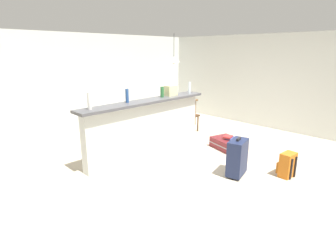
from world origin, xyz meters
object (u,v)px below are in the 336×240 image
Objects in this scene: bottle_green at (162,92)px; suitcase_upright_navy at (237,157)px; dining_table at (174,103)px; book_stack at (230,137)px; backpack_orange at (287,165)px; bottle_blue at (127,96)px; dining_chair_near_partition at (187,112)px; suitcase_flat_maroon at (228,144)px; bottle_clear at (189,88)px; pendant_lamp at (174,59)px; bottle_white at (89,101)px; grocery_bag at (171,90)px.

bottle_green is 0.33× the size of suitcase_upright_navy.
book_stack is (-0.47, -2.09, -0.39)m from dining_table.
suitcase_upright_navy is 1.60× the size of backpack_orange.
bottle_blue is 1.18× the size of bottle_green.
suitcase_flat_maroon is at bearing -104.38° from dining_chair_near_partition.
suitcase_upright_navy is (-0.82, -1.79, -0.92)m from bottle_clear.
pendant_lamp is at bearing 75.30° from backpack_orange.
pendant_lamp reaches higher than dining_chair_near_partition.
bottle_green reaches higher than suitcase_upright_navy.
bottle_white is 1.14× the size of bottle_blue.
book_stack is at bearing -21.06° from bottle_white.
bottle_blue is 2.41m from suitcase_flat_maroon.
book_stack is (0.45, 1.41, 0.05)m from backpack_orange.
grocery_bag reaches higher than dining_table.
bottle_clear reaches higher than dining_table.
bottle_green is at bearing 88.97° from suitcase_upright_navy.
dining_chair_near_partition is at bearing 59.28° from suitcase_upright_navy.
pendant_lamp is 0.88× the size of suitcase_flat_maroon.
book_stack is (0.70, -1.09, -0.98)m from grocery_bag.
suitcase_flat_maroon is 3.13× the size of book_stack.
bottle_clear is 1.01× the size of grocery_bag.
suitcase_upright_navy is (0.83, -1.90, -0.92)m from bottle_blue.
backpack_orange is (2.22, -2.44, -1.07)m from bottle_white.
bottle_blue is 3.07m from backpack_orange.
bottle_blue is 2.61m from pendant_lamp.
pendant_lamp reaches higher than dining_table.
book_stack is (0.03, -0.02, 0.14)m from suitcase_flat_maroon.
pendant_lamp is (1.46, 1.06, 0.60)m from bottle_green.
bottle_white is at bearing 132.25° from suitcase_upright_navy.
pendant_lamp is at bearing 41.36° from grocery_bag.
grocery_bag is 0.28× the size of dining_chair_near_partition.
dining_chair_near_partition is at bearing 76.76° from book_stack.
dining_chair_near_partition is at bearing 43.82° from bottle_clear.
pendant_lamp reaches higher than bottle_blue.
suitcase_flat_maroon is at bearing -30.93° from bottle_blue.
dining_chair_near_partition reaches higher than book_stack.
grocery_bag reaches higher than suitcase_flat_maroon.
bottle_clear is 0.63× the size of backpack_orange.
bottle_green reaches higher than book_stack.
suitcase_upright_navy is (-0.32, -1.88, -0.90)m from grocery_bag.
dining_chair_near_partition is 1.05× the size of suitcase_flat_maroon.
bottle_green is 0.79m from bottle_clear.
book_stack is at bearing -30.97° from bottle_blue.
dining_table is 2.20m from suitcase_flat_maroon.
bottle_white reaches higher than bottle_blue.
bottle_clear is 0.28× the size of dining_chair_near_partition.
suitcase_flat_maroon is (0.67, -1.07, -1.12)m from grocery_bag.
backpack_orange is (0.53, -2.47, -1.03)m from bottle_green.
bottle_white is 0.32× the size of dining_chair_near_partition.
bottle_blue is 0.38× the size of suitcase_upright_navy.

